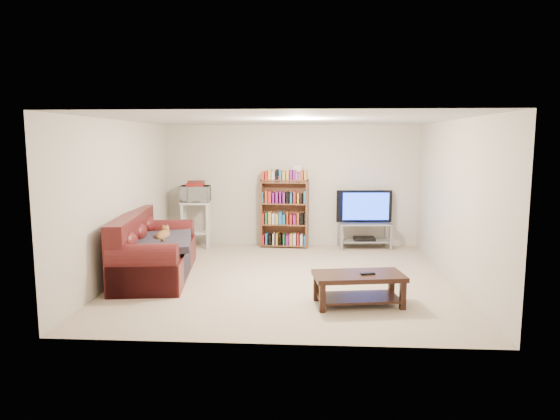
# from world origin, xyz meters

# --- Properties ---
(floor) EXTENTS (5.00, 5.00, 0.00)m
(floor) POSITION_xyz_m (0.00, 0.00, 0.00)
(floor) COLOR beige
(floor) RESTS_ON ground
(ceiling) EXTENTS (5.00, 5.00, 0.00)m
(ceiling) POSITION_xyz_m (0.00, 0.00, 2.40)
(ceiling) COLOR white
(ceiling) RESTS_ON ground
(wall_back) EXTENTS (5.00, 0.00, 5.00)m
(wall_back) POSITION_xyz_m (0.00, 2.50, 1.20)
(wall_back) COLOR beige
(wall_back) RESTS_ON ground
(wall_front) EXTENTS (5.00, 0.00, 5.00)m
(wall_front) POSITION_xyz_m (0.00, -2.50, 1.20)
(wall_front) COLOR beige
(wall_front) RESTS_ON ground
(wall_left) EXTENTS (0.00, 5.00, 5.00)m
(wall_left) POSITION_xyz_m (-2.50, 0.00, 1.20)
(wall_left) COLOR beige
(wall_left) RESTS_ON ground
(wall_right) EXTENTS (0.00, 5.00, 5.00)m
(wall_right) POSITION_xyz_m (2.50, 0.00, 1.20)
(wall_right) COLOR beige
(wall_right) RESTS_ON ground
(sofa) EXTENTS (1.28, 2.40, 0.98)m
(sofa) POSITION_xyz_m (-2.09, -0.00, 0.34)
(sofa) COLOR #501415
(sofa) RESTS_ON floor
(blanket) EXTENTS (1.11, 1.31, 0.19)m
(blanket) POSITION_xyz_m (-1.88, -0.13, 0.57)
(blanket) COLOR #322D38
(blanket) RESTS_ON sofa
(cat) EXTENTS (0.33, 0.65, 0.19)m
(cat) POSITION_xyz_m (-1.91, 0.07, 0.63)
(cat) COLOR brown
(cat) RESTS_ON sofa
(coffee_table) EXTENTS (1.21, 0.74, 0.41)m
(coffee_table) POSITION_xyz_m (1.00, -1.19, 0.29)
(coffee_table) COLOR black
(coffee_table) RESTS_ON floor
(remote) EXTENTS (0.19, 0.11, 0.02)m
(remote) POSITION_xyz_m (1.11, -1.23, 0.42)
(remote) COLOR black
(remote) RESTS_ON coffee_table
(tv_stand) EXTENTS (1.04, 0.53, 0.50)m
(tv_stand) POSITION_xyz_m (1.44, 2.24, 0.34)
(tv_stand) COLOR #999EA3
(tv_stand) RESTS_ON floor
(television) EXTENTS (1.09, 0.22, 0.63)m
(television) POSITION_xyz_m (1.44, 2.24, 0.82)
(television) COLOR black
(television) RESTS_ON tv_stand
(dvd_player) EXTENTS (0.42, 0.31, 0.06)m
(dvd_player) POSITION_xyz_m (1.44, 2.24, 0.19)
(dvd_player) COLOR black
(dvd_player) RESTS_ON tv_stand
(bookshelf) EXTENTS (0.95, 0.35, 1.34)m
(bookshelf) POSITION_xyz_m (-0.13, 2.25, 0.69)
(bookshelf) COLOR brown
(bookshelf) RESTS_ON floor
(shelf_clutter) EXTENTS (0.69, 0.22, 0.28)m
(shelf_clutter) POSITION_xyz_m (-0.03, 2.26, 1.45)
(shelf_clutter) COLOR silver
(shelf_clutter) RESTS_ON bookshelf
(microwave_stand) EXTENTS (0.60, 0.46, 0.91)m
(microwave_stand) POSITION_xyz_m (-1.85, 2.10, 0.58)
(microwave_stand) COLOR silver
(microwave_stand) RESTS_ON floor
(microwave) EXTENTS (0.59, 0.42, 0.31)m
(microwave) POSITION_xyz_m (-1.85, 2.10, 1.07)
(microwave) COLOR silver
(microwave) RESTS_ON microwave_stand
(game_boxes) EXTENTS (0.35, 0.31, 0.05)m
(game_boxes) POSITION_xyz_m (-1.85, 2.10, 1.25)
(game_boxes) COLOR maroon
(game_boxes) RESTS_ON microwave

